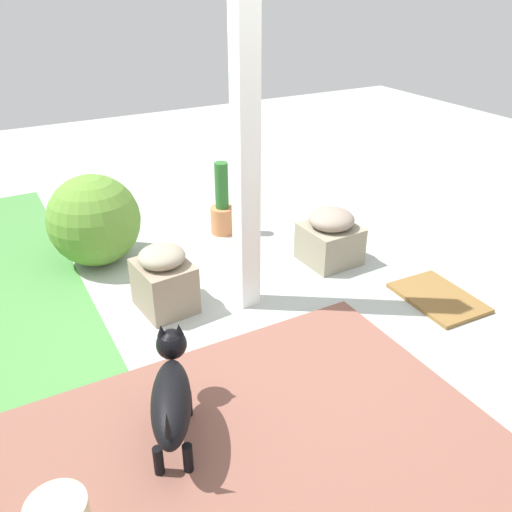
% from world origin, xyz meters
% --- Properties ---
extents(ground_plane, '(12.00, 12.00, 0.00)m').
position_xyz_m(ground_plane, '(0.00, 0.00, 0.00)').
color(ground_plane, '#AAB1AA').
extents(brick_path, '(1.80, 2.40, 0.02)m').
position_xyz_m(brick_path, '(-0.95, 0.67, 0.01)').
color(brick_path, brown).
rests_on(brick_path, ground).
extents(porch_pillar, '(0.14, 0.14, 2.36)m').
position_xyz_m(porch_pillar, '(0.30, 0.05, 1.18)').
color(porch_pillar, white).
rests_on(porch_pillar, ground).
extents(stone_planter_nearest, '(0.42, 0.41, 0.44)m').
position_xyz_m(stone_planter_nearest, '(0.51, -0.80, 0.21)').
color(stone_planter_nearest, gray).
rests_on(stone_planter_nearest, ground).
extents(stone_planter_mid, '(0.42, 0.37, 0.47)m').
position_xyz_m(stone_planter_mid, '(0.50, 0.57, 0.22)').
color(stone_planter_mid, gray).
rests_on(stone_planter_mid, ground).
extents(round_shrub, '(0.71, 0.71, 0.71)m').
position_xyz_m(round_shrub, '(1.39, 0.80, 0.35)').
color(round_shrub, '#5E8F33').
rests_on(round_shrub, ground).
extents(terracotta_pot_tall, '(0.21, 0.21, 0.64)m').
position_xyz_m(terracotta_pot_tall, '(1.39, -0.29, 0.23)').
color(terracotta_pot_tall, '#C97A4B').
rests_on(terracotta_pot_tall, ground).
extents(dog, '(0.68, 0.40, 0.48)m').
position_xyz_m(dog, '(-0.62, 0.94, 0.28)').
color(dog, black).
rests_on(dog, ground).
extents(doormat, '(0.62, 0.45, 0.03)m').
position_xyz_m(doormat, '(-0.33, -1.14, 0.01)').
color(doormat, brown).
rests_on(doormat, ground).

